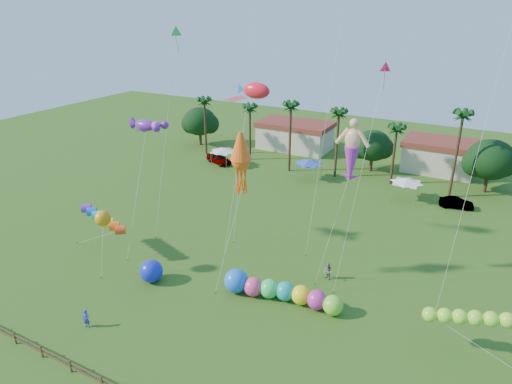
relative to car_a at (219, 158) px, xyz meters
The scene contains 19 objects.
ground 42.61m from the car_a, 59.81° to the right, with size 160.00×160.00×0.00m, color #285116.
tree_line 26.22m from the car_a, 16.00° to the left, with size 69.46×8.91×11.00m.
buildings_row 22.60m from the car_a, 35.70° to the left, with size 35.00×7.00×4.00m.
tent_row 15.55m from the car_a, ahead, with size 31.00×4.00×0.60m.
car_a is the anchor object (origin of this frame).
car_b 35.66m from the car_a, ahead, with size 1.42×4.06×1.34m, color #4C4C54.
spectator_a 40.89m from the car_a, 71.92° to the right, with size 0.59×0.38×1.61m, color #2F3BA7.
spectator_b 35.74m from the car_a, 40.67° to the right, with size 0.82×0.64×1.68m, color gray.
caterpillar_inflatable 37.41m from the car_a, 49.32° to the right, with size 10.74×3.19×2.18m.
blue_ball 33.89m from the car_a, 67.63° to the right, with size 2.13×2.13×2.13m, color #1727D6.
rainbow_tube 30.62m from the car_a, 78.00° to the right, with size 8.42×3.97×3.89m.
green_worm 46.42m from the car_a, 37.74° to the right, with size 9.73×3.23×3.61m.
orange_ball_kite 33.56m from the car_a, 75.33° to the right, with size 1.93×2.20×6.48m.
merman_kite 36.93m from the car_a, 37.70° to the right, with size 2.74×3.93×14.51m.
fish_kite 30.13m from the car_a, 48.05° to the right, with size 4.39×6.18×16.94m.
squid_kite 34.91m from the car_a, 53.29° to the right, with size 2.28×4.70×14.13m.
lobster_kite 28.54m from the car_a, 72.48° to the right, with size 4.61×6.74×13.50m.
delta_kite_red 40.33m from the car_a, 34.87° to the right, with size 2.01×4.89×19.60m.
delta_kite_green 30.16m from the car_a, 66.23° to the right, with size 2.07×4.65×21.84m.
Camera 1 is at (17.13, -21.44, 23.86)m, focal length 32.00 mm.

